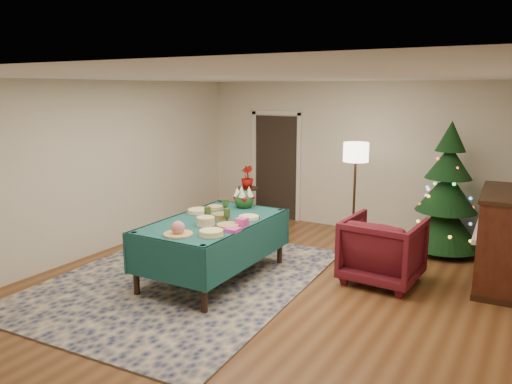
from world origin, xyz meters
The scene contains 24 objects.
room_shell centered at (0.00, 0.00, 1.35)m, with size 7.00×7.00×7.00m.
doorway centered at (-1.60, 3.48, 1.10)m, with size 1.08×0.04×2.16m.
rug centered at (-1.09, -0.14, 0.01)m, with size 3.20×4.20×0.02m, color #121B46.
buffet_table centered at (-0.76, 0.12, 0.67)m, with size 1.28×2.16×0.83m.
platter_0 centered at (-0.71, -0.68, 0.90)m, with size 0.37×0.37×0.18m.
platter_1 centered at (-0.36, -0.49, 0.86)m, with size 0.34×0.34×0.07m.
platter_2 centered at (-0.68, -0.15, 0.89)m, with size 0.27×0.27×0.11m.
platter_3 centered at (-0.38, -0.09, 0.85)m, with size 0.33×0.33×0.05m.
platter_4 centered at (-1.16, 0.33, 0.86)m, with size 0.36×0.36×0.06m.
platter_5 centered at (-0.70, 0.21, 0.87)m, with size 0.29×0.29×0.08m.
platter_6 centered at (-0.37, 0.40, 0.85)m, with size 0.32×0.32×0.05m.
platter_7 centered at (-1.09, 0.64, 0.85)m, with size 0.27×0.27×0.05m.
goblet_0 centered at (-0.86, 0.57, 0.93)m, with size 0.09×0.09×0.19m.
goblet_1 centered at (-0.52, 0.10, 0.93)m, with size 0.09×0.09×0.19m.
goblet_2 centered at (-0.79, 0.05, 0.93)m, with size 0.09×0.09×0.19m.
napkin_stack centered at (-0.23, -0.21, 0.85)m, with size 0.17×0.17×0.04m, color #DA3CA0.
gift_box centered at (-0.26, 0.05, 0.89)m, with size 0.13×0.13×0.11m, color #E33FAB.
centerpiece centered at (-0.78, 0.95, 0.98)m, with size 0.30×0.30×0.34m.
armchair centered at (1.27, 1.17, 0.49)m, with size 0.96×0.90×0.98m, color #51111B.
floor_lamp centered at (0.34, 2.62, 1.45)m, with size 0.41×0.41×1.71m.
side_table centered at (-1.77, 2.66, 0.36)m, with size 0.41×0.41×0.74m.
potted_plant centered at (-1.77, 2.66, 0.85)m, with size 0.23×0.41×0.23m, color #A60F0B.
christmas_tree centered at (1.74, 2.90, 0.94)m, with size 1.44×1.44×2.09m.
piano centered at (2.67, 1.85, 0.62)m, with size 0.77×1.50×1.27m.
Camera 1 is at (3.04, -5.19, 2.57)m, focal length 35.00 mm.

